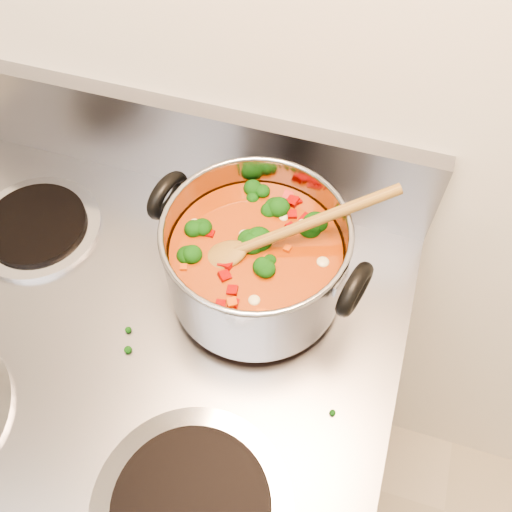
{
  "coord_description": "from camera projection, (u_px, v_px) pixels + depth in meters",
  "views": [
    {
      "loc": [
        0.34,
        0.91,
        1.65
      ],
      "look_at": [
        0.22,
        1.31,
        1.01
      ],
      "focal_mm": 40.0,
      "sensor_mm": 36.0,
      "label": 1
    }
  ],
  "objects": [
    {
      "name": "electric_range",
      "position": [
        154.0,
        439.0,
        1.17
      ],
      "size": [
        0.8,
        0.72,
        1.08
      ],
      "color": "gray",
      "rests_on": "ground"
    },
    {
      "name": "stockpot",
      "position": [
        256.0,
        260.0,
        0.77
      ],
      "size": [
        0.31,
        0.25,
        0.15
      ],
      "rotation": [
        0.0,
        0.0,
        -0.25
      ],
      "color": "#93939A",
      "rests_on": "electric_range"
    },
    {
      "name": "wooden_spoon",
      "position": [
        267.0,
        239.0,
        0.74
      ],
      "size": [
        0.25,
        0.16,
        0.1
      ],
      "rotation": [
        0.0,
        0.0,
        0.54
      ],
      "color": "brown",
      "rests_on": "stockpot"
    },
    {
      "name": "cooktop_crumbs",
      "position": [
        178.0,
        341.0,
        0.79
      ],
      "size": [
        0.28,
        0.13,
        0.01
      ],
      "color": "black",
      "rests_on": "electric_range"
    }
  ]
}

